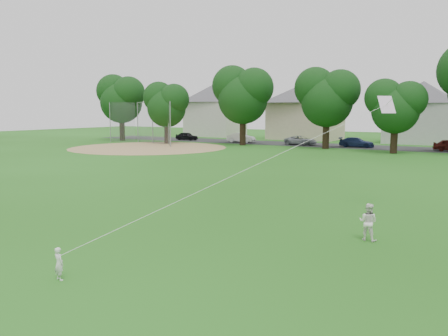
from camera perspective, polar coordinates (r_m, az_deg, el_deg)
The scene contains 10 objects.
ground at distance 13.64m, azimuth -4.09°, elevation -10.60°, with size 160.00×160.00×0.00m, color #1F5112.
street at distance 53.28m, azimuth 22.96°, elevation 2.33°, with size 90.00×7.00×0.01m, color #2D2D30.
dirt_infield at distance 51.27m, azimuth -9.81°, elevation 2.64°, with size 18.00×18.00×0.02m, color #9E7F51.
toddler at distance 11.93m, azimuth -20.76°, elevation -11.61°, with size 0.31×0.20×0.85m, color white.
older_boy at distance 15.14m, azimuth 18.30°, elevation -6.70°, with size 0.60×0.47×1.24m, color white.
kite at distance 14.74m, azimuth 5.34°, elevation 0.93°, with size 3.08×6.77×14.23m.
baseball_backstop at distance 57.83m, azimuth -9.76°, elevation 5.83°, with size 12.04×4.06×5.36m.
tree_row at distance 47.14m, azimuth 24.87°, elevation 9.44°, with size 82.79×9.16×11.08m.
parked_cars at distance 52.83m, azimuth 19.24°, elevation 3.11°, with size 53.97×2.10×1.26m.
house_row at distance 63.04m, azimuth 24.48°, elevation 7.63°, with size 76.30×14.25×10.35m.
Camera 1 is at (7.51, -10.57, 4.23)m, focal length 35.00 mm.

